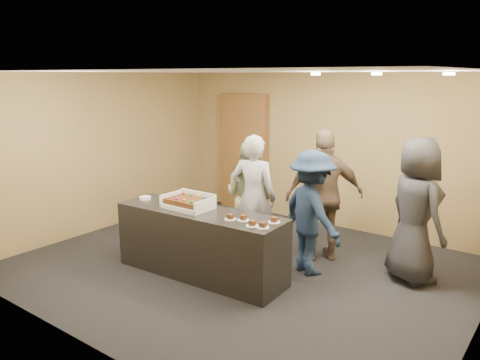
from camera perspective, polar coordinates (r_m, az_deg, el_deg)
The scene contains 17 objects.
room at distance 6.32m, azimuth 0.24°, elevation 0.76°, with size 6.04×6.00×2.70m.
serving_counter at distance 6.36m, azimuth -4.83°, elevation -7.65°, with size 2.40×0.70×0.90m, color black.
storage_cabinet at distance 9.28m, azimuth 0.50°, elevation 3.35°, with size 1.05×0.15×2.30m, color brown.
cake_box at distance 6.37m, azimuth -6.22°, elevation -2.99°, with size 0.64×0.44×0.19m.
sheet_cake at distance 6.34m, azimuth -6.38°, elevation -2.58°, with size 0.55×0.38×0.11m.
plate_stack at distance 6.89m, azimuth -11.48°, elevation -2.17°, with size 0.16×0.16×0.04m, color white.
slice_a at distance 5.83m, azimuth -1.18°, elevation -4.61°, with size 0.15×0.15×0.07m.
slice_b at distance 5.79m, azimuth 0.40°, elevation -4.72°, with size 0.15×0.15×0.07m.
slice_c at distance 5.58m, azimuth 1.50°, elevation -5.40°, with size 0.15×0.15×0.07m.
slice_d at distance 5.73m, azimuth 4.18°, elevation -4.96°, with size 0.15×0.15×0.07m.
slice_e at distance 5.52m, azimuth 2.81°, elevation -5.62°, with size 0.15×0.15×0.07m.
person_server_grey at distance 6.79m, azimuth 1.66°, elevation -2.15°, with size 0.67×0.44×1.84m, color #A5A5AA.
person_sage_man at distance 7.12m, azimuth 1.15°, elevation -2.02°, with size 0.83×0.64×1.70m, color gray.
person_navy_man at distance 6.37m, azimuth 8.72°, elevation -3.97°, with size 1.10×0.63×1.70m, color #15243D.
person_brown_extra at distance 6.84m, azimuth 10.27°, elevation -1.88°, with size 1.12×0.47×1.92m, color brown.
person_dark_suit at distance 6.44m, azimuth 20.63°, elevation -3.51°, with size 0.93×0.61×1.90m, color #25262A.
ceiling_spotlights at distance 5.85m, azimuth 16.32°, elevation 12.32°, with size 1.72×0.12×0.03m.
Camera 1 is at (3.68, -4.97, 2.66)m, focal length 35.00 mm.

